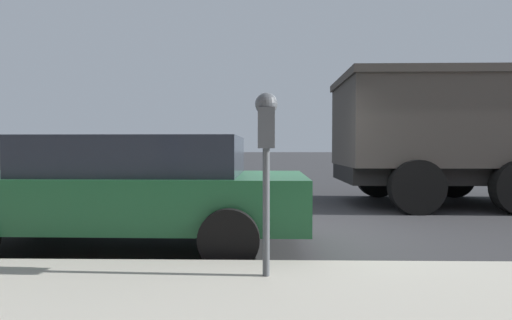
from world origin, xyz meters
The scene contains 3 objects.
ground_plane centered at (0.00, 0.00, 0.00)m, with size 220.00×220.00×0.00m, color #333335.
parking_meter centered at (-2.67, 0.36, 1.36)m, with size 0.21×0.19×1.55m.
car_green centered at (-1.02, 2.08, 0.75)m, with size 2.07×4.54×1.41m.
Camera 1 is at (-6.03, 0.38, 1.26)m, focal length 28.00 mm.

